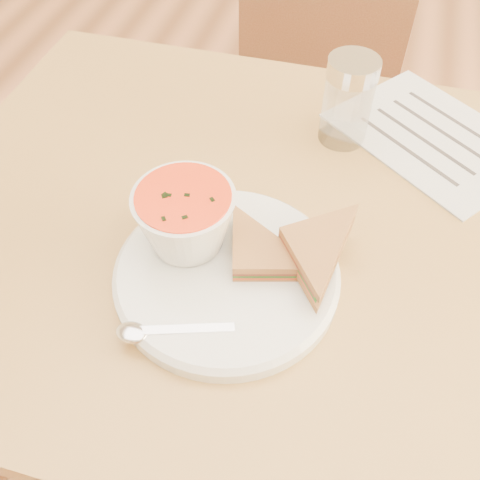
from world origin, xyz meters
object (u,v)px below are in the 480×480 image
(dining_table, at_px, (288,367))
(condiment_shaker, at_px, (348,101))
(plate, at_px, (227,275))
(soup_bowl, at_px, (186,221))
(chair_far, at_px, (292,118))

(dining_table, bearing_deg, condiment_shaker, 85.85)
(plate, distance_m, condiment_shaker, 0.30)
(dining_table, height_order, plate, plate)
(plate, xyz_separation_m, soup_bowl, (-0.05, 0.03, 0.05))
(soup_bowl, bearing_deg, chair_far, 88.94)
(dining_table, height_order, chair_far, chair_far)
(chair_far, height_order, plate, chair_far)
(soup_bowl, bearing_deg, dining_table, 29.77)
(plate, relative_size, condiment_shaker, 2.05)
(dining_table, xyz_separation_m, condiment_shaker, (0.01, 0.18, 0.44))
(dining_table, relative_size, plate, 3.95)
(chair_far, bearing_deg, soup_bowl, 95.79)
(soup_bowl, distance_m, condiment_shaker, 0.29)
(chair_far, relative_size, soup_bowl, 8.19)
(chair_far, height_order, condiment_shaker, chair_far)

